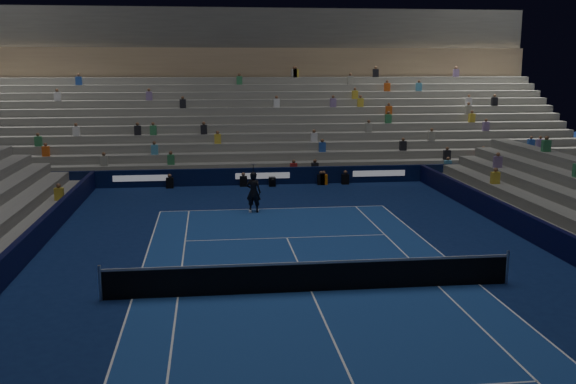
# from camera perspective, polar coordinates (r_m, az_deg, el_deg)

# --- Properties ---
(ground) EXTENTS (90.00, 90.00, 0.00)m
(ground) POSITION_cam_1_polar(r_m,az_deg,el_deg) (20.52, 2.04, -8.74)
(ground) COLOR #0C1B48
(ground) RESTS_ON ground
(court_surface) EXTENTS (10.97, 23.77, 0.01)m
(court_surface) POSITION_cam_1_polar(r_m,az_deg,el_deg) (20.52, 2.05, -8.73)
(court_surface) COLOR navy
(court_surface) RESTS_ON ground
(sponsor_barrier_far) EXTENTS (44.00, 0.25, 1.00)m
(sponsor_barrier_far) POSITION_cam_1_polar(r_m,az_deg,el_deg) (38.23, -2.26, 1.40)
(sponsor_barrier_far) COLOR black
(sponsor_barrier_far) RESTS_ON ground
(grandstand_main) EXTENTS (44.00, 15.20, 11.20)m
(grandstand_main) POSITION_cam_1_polar(r_m,az_deg,el_deg) (47.19, -3.23, 6.78)
(grandstand_main) COLOR slate
(grandstand_main) RESTS_ON ground
(tennis_net) EXTENTS (12.90, 0.10, 1.10)m
(tennis_net) POSITION_cam_1_polar(r_m,az_deg,el_deg) (20.35, 2.05, -7.41)
(tennis_net) COLOR #B2B2B7
(tennis_net) RESTS_ON ground
(tennis_player) EXTENTS (0.84, 0.70, 1.97)m
(tennis_player) POSITION_cam_1_polar(r_m,az_deg,el_deg) (31.00, -3.05, 0.00)
(tennis_player) COLOR black
(tennis_player) RESTS_ON ground
(broadcast_camera) EXTENTS (0.40, 0.83, 0.52)m
(broadcast_camera) POSITION_cam_1_polar(r_m,az_deg,el_deg) (37.74, -1.40, 0.93)
(broadcast_camera) COLOR black
(broadcast_camera) RESTS_ON ground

